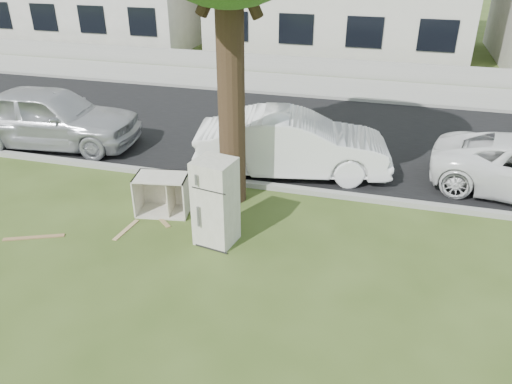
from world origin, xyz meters
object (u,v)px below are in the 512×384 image
(cabinet, at_px, (163,194))
(car_left, at_px, (50,117))
(car_center, at_px, (293,144))
(fridge, at_px, (216,202))

(cabinet, height_order, car_left, car_left)
(car_center, bearing_deg, cabinet, 128.92)
(car_center, distance_m, car_left, 6.55)
(cabinet, distance_m, car_center, 3.37)
(fridge, relative_size, cabinet, 1.57)
(cabinet, xyz_separation_m, car_left, (-4.38, 2.60, 0.39))
(cabinet, bearing_deg, car_left, 140.01)
(fridge, relative_size, car_left, 0.35)
(fridge, xyz_separation_m, car_center, (0.75, 3.29, -0.08))
(fridge, bearing_deg, cabinet, 163.04)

